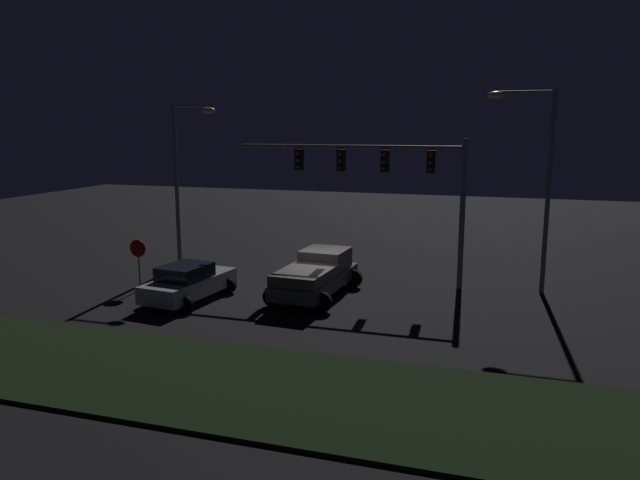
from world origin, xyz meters
TOP-DOWN VIEW (x-y plane):
  - ground_plane at (0.00, 0.00)m, footprint 80.00×80.00m
  - grass_median at (0.00, -9.10)m, footprint 23.83×5.54m
  - pickup_truck at (0.09, 0.13)m, footprint 3.08×5.51m
  - car_sedan at (-4.69, -2.08)m, footprint 2.82×4.58m
  - traffic_signal_gantry at (2.34, 3.05)m, footprint 10.32×0.56m
  - street_lamp_left at (-7.73, 3.18)m, footprint 2.34×0.44m
  - street_lamp_right at (8.57, 3.40)m, footprint 2.74×0.44m
  - stop_sign at (-7.49, -1.35)m, footprint 0.76×0.08m

SIDE VIEW (x-z plane):
  - ground_plane at x=0.00m, z-range 0.00..0.00m
  - grass_median at x=0.00m, z-range 0.00..0.10m
  - car_sedan at x=-4.69m, z-range -0.02..1.49m
  - pickup_truck at x=0.09m, z-range 0.10..1.90m
  - stop_sign at x=-7.49m, z-range 0.45..2.68m
  - street_lamp_left at x=-7.73m, z-range 1.03..9.01m
  - traffic_signal_gantry at x=2.34m, z-range 1.78..8.28m
  - street_lamp_right at x=8.57m, z-range 1.09..9.61m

